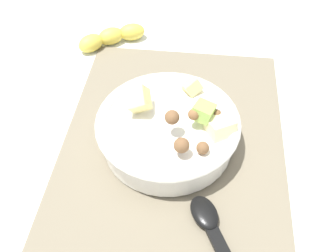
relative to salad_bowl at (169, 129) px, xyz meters
The scene contains 5 objects.
ground_plane 0.04m from the salad_bowl, 147.01° to the right, with size 2.40×2.40×0.00m, color silver.
placemat 0.04m from the salad_bowl, 147.01° to the right, with size 0.52×0.37×0.01m, color #756B56.
salad_bowl is the anchor object (origin of this frame).
serving_spoon 0.18m from the salad_bowl, 153.26° to the right, with size 0.19×0.11×0.01m.
banana_whole 0.30m from the salad_bowl, 29.84° to the left, with size 0.11×0.14×0.04m.
Camera 1 is at (-0.40, -0.04, 0.50)m, focal length 41.62 mm.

